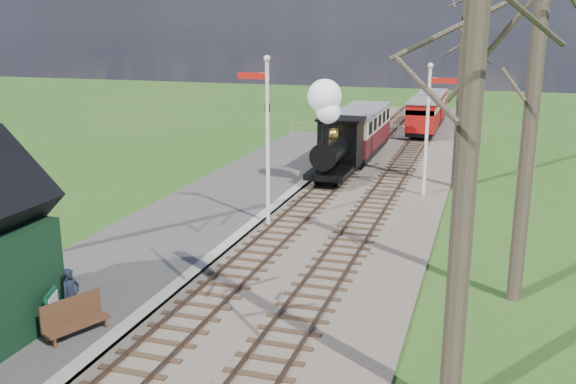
# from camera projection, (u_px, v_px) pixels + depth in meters

# --- Properties ---
(distant_hills) EXTENTS (114.40, 48.00, 22.02)m
(distant_hills) POSITION_uv_depth(u_px,v_px,m) (430.00, 240.00, 71.76)
(distant_hills) COLOR #385B23
(distant_hills) RESTS_ON ground
(ballast_bed) EXTENTS (8.00, 60.00, 0.10)m
(ballast_bed) POSITION_uv_depth(u_px,v_px,m) (355.00, 191.00, 28.60)
(ballast_bed) COLOR brown
(ballast_bed) RESTS_ON ground
(track_near) EXTENTS (1.60, 60.00, 0.15)m
(track_near) POSITION_uv_depth(u_px,v_px,m) (327.00, 187.00, 28.97)
(track_near) COLOR brown
(track_near) RESTS_ON ground
(track_far) EXTENTS (1.60, 60.00, 0.15)m
(track_far) POSITION_uv_depth(u_px,v_px,m) (384.00, 192.00, 28.21)
(track_far) COLOR brown
(track_far) RESTS_ON ground
(platform) EXTENTS (5.00, 44.00, 0.20)m
(platform) POSITION_uv_depth(u_px,v_px,m) (175.00, 233.00, 22.63)
(platform) COLOR #474442
(platform) RESTS_ON ground
(coping_strip) EXTENTS (0.40, 44.00, 0.21)m
(coping_strip) POSITION_uv_depth(u_px,v_px,m) (235.00, 240.00, 21.95)
(coping_strip) COLOR #B2AD9E
(coping_strip) RESTS_ON ground
(semaphore_near) EXTENTS (1.22, 0.24, 6.22)m
(semaphore_near) POSITION_uv_depth(u_px,v_px,m) (266.00, 130.00, 22.77)
(semaphore_near) COLOR silver
(semaphore_near) RESTS_ON ground
(semaphore_far) EXTENTS (1.22, 0.24, 5.72)m
(semaphore_far) POSITION_uv_depth(u_px,v_px,m) (429.00, 120.00, 26.86)
(semaphore_far) COLOR silver
(semaphore_far) RESTS_ON ground
(bare_trees) EXTENTS (15.51, 22.39, 12.00)m
(bare_trees) POSITION_uv_depth(u_px,v_px,m) (265.00, 107.00, 16.32)
(bare_trees) COLOR #382D23
(bare_trees) RESTS_ON ground
(fence_line) EXTENTS (12.60, 0.08, 1.00)m
(fence_line) POSITION_uv_depth(u_px,v_px,m) (385.00, 130.00, 41.67)
(fence_line) COLOR slate
(fence_line) RESTS_ON ground
(locomotive) EXTENTS (1.91, 4.46, 4.78)m
(locomotive) POSITION_uv_depth(u_px,v_px,m) (334.00, 137.00, 29.59)
(locomotive) COLOR black
(locomotive) RESTS_ON ground
(coach) EXTENTS (2.23, 7.64, 2.35)m
(coach) POSITION_uv_depth(u_px,v_px,m) (360.00, 130.00, 35.33)
(coach) COLOR black
(coach) RESTS_ON ground
(red_carriage_a) EXTENTS (1.88, 4.65, 1.98)m
(red_carriage_a) POSITION_uv_depth(u_px,v_px,m) (423.00, 117.00, 41.88)
(red_carriage_a) COLOR black
(red_carriage_a) RESTS_ON ground
(red_carriage_b) EXTENTS (1.88, 4.65, 1.98)m
(red_carriage_b) POSITION_uv_depth(u_px,v_px,m) (431.00, 107.00, 46.94)
(red_carriage_b) COLOR black
(red_carriage_b) RESTS_ON ground
(sign_board) EXTENTS (0.32, 0.70, 1.06)m
(sign_board) POSITION_uv_depth(u_px,v_px,m) (53.00, 312.00, 15.02)
(sign_board) COLOR #0E412B
(sign_board) RESTS_ON platform
(bench) EXTENTS (1.03, 1.60, 0.89)m
(bench) POSITION_uv_depth(u_px,v_px,m) (74.00, 317.00, 15.01)
(bench) COLOR #4F301C
(bench) RESTS_ON platform
(person) EXTENTS (0.41, 0.56, 1.41)m
(person) POSITION_uv_depth(u_px,v_px,m) (71.00, 296.00, 15.45)
(person) COLOR black
(person) RESTS_ON platform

